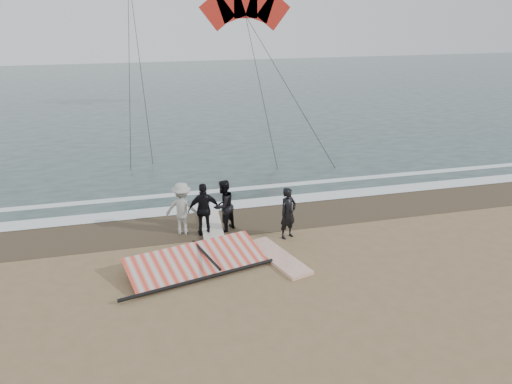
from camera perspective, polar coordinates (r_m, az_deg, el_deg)
ground at (r=14.62m, az=3.50°, el=-9.88°), size 120.00×120.00×0.00m
sea at (r=45.73m, az=-9.50°, el=11.02°), size 120.00×54.00×0.02m
wet_sand at (r=18.48m, az=-0.78°, el=-3.01°), size 120.00×2.80×0.01m
foam_near at (r=19.73m, az=-1.75°, el=-1.37°), size 120.00×0.90×0.01m
foam_far at (r=21.28m, az=-2.77°, el=0.28°), size 120.00×0.45×0.01m
man_main at (r=16.71m, az=3.69°, el=-2.41°), size 0.77×0.66×1.77m
board_white at (r=15.65m, az=2.54°, el=-7.44°), size 1.47×2.82×0.11m
board_cream at (r=17.83m, az=-5.11°, el=-3.84°), size 0.93×2.70×0.11m
trio_cluster at (r=17.09m, az=-6.28°, el=-1.82°), size 2.65×1.19×1.86m
sail_rig at (r=15.20m, az=-7.15°, el=-7.90°), size 4.59×2.65×0.51m
kite_red at (r=36.86m, az=-1.18°, el=19.91°), size 7.23×7.49×16.21m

